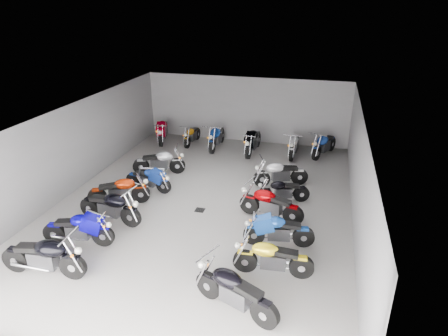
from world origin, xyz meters
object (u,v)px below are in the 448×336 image
Objects in this scene: motorcycle_left_d at (119,191)px; motorcycle_right_d at (270,204)px; motorcycle_left_a at (44,256)px; motorcycle_right_c at (278,230)px; motorcycle_right_a at (234,291)px; motorcycle_back_a at (163,131)px; motorcycle_back_d at (253,141)px; motorcycle_back_c at (217,137)px; motorcycle_right_e at (283,191)px; motorcycle_back_b at (192,135)px; motorcycle_right_f at (280,173)px; motorcycle_right_b at (272,258)px; drain_grate at (200,210)px; motorcycle_back_f at (324,145)px; motorcycle_left_e at (149,179)px; motorcycle_left_b at (79,229)px; motorcycle_back_e at (294,144)px; motorcycle_left_c at (110,207)px; motorcycle_left_f at (160,162)px.

motorcycle_right_d reaches higher than motorcycle_left_d.
motorcycle_right_c is at bearing 113.20° from motorcycle_left_a.
motorcycle_right_a is 12.33m from motorcycle_back_a.
motorcycle_back_c is at bearing -3.27° from motorcycle_back_d.
motorcycle_left_a is 1.30× the size of motorcycle_right_e.
motorcycle_right_f is at bearing 144.92° from motorcycle_back_b.
motorcycle_right_b reaches higher than motorcycle_right_e.
drain_grate is 2.89m from motorcycle_left_d.
motorcycle_right_b is 4.09m from motorcycle_right_e.
motorcycle_right_d is 1.27m from motorcycle_right_e.
motorcycle_back_f is (3.89, 6.34, 0.53)m from drain_grate.
motorcycle_left_e is at bearing 55.07° from motorcycle_right_c.
motorcycle_left_b is 0.97× the size of motorcycle_back_e.
motorcycle_left_a is at bearing -123.10° from drain_grate.
motorcycle_right_d is 0.93× the size of motorcycle_back_c.
motorcycle_right_e is (-0.19, 2.71, -0.04)m from motorcycle_right_c.
motorcycle_back_f is at bearing -177.61° from motorcycle_back_b.
motorcycle_back_a is (-6.37, 6.28, 0.03)m from motorcycle_right_d.
motorcycle_left_a is 10.62m from motorcycle_back_b.
motorcycle_right_b reaches higher than motorcycle_back_b.
motorcycle_left_c reaches higher than motorcycle_left_d.
motorcycle_back_b is (-0.13, 5.33, 0.01)m from motorcycle_left_e.
motorcycle_left_e is 5.33m from motorcycle_back_b.
motorcycle_left_e is 1.57m from motorcycle_left_f.
motorcycle_left_e is at bearing 73.02° from motorcycle_right_e.
motorcycle_left_f is 5.51m from motorcycle_right_d.
motorcycle_back_d is at bearing 156.24° from motorcycle_left_e.
motorcycle_left_f is (-0.02, 3.99, -0.03)m from motorcycle_left_c.
motorcycle_left_f reaches higher than motorcycle_back_b.
motorcycle_back_c is (-3.75, 4.77, 0.11)m from motorcycle_right_e.
motorcycle_right_d is at bearing 147.83° from motorcycle_right_e.
motorcycle_back_a is 1.18× the size of motorcycle_back_b.
motorcycle_right_f reaches higher than motorcycle_right_c.
motorcycle_left_e is at bearing 61.62° from motorcycle_back_d.
motorcycle_back_d reaches higher than motorcycle_back_c.
motorcycle_back_a reaches higher than motorcycle_left_c.
motorcycle_back_f is (5.01, 0.26, -0.03)m from motorcycle_back_c.
motorcycle_back_c is at bearing 1.35° from motorcycle_back_e.
motorcycle_back_b is at bearing 169.30° from motorcycle_left_b.
motorcycle_back_b is (1.55, -0.02, -0.09)m from motorcycle_back_a.
motorcycle_back_f is (1.06, 7.75, 0.04)m from motorcycle_right_c.
motorcycle_left_d is at bearing 73.94° from motorcycle_right_a.
motorcycle_left_f is at bearing 95.49° from motorcycle_back_a.
motorcycle_back_d is at bearing 30.10° from motorcycle_right_d.
motorcycle_back_c reaches higher than motorcycle_left_e.
motorcycle_left_a is at bearing 112.30° from motorcycle_right_a.
motorcycle_left_e is 0.91× the size of motorcycle_right_b.
motorcycle_left_d is 0.96× the size of motorcycle_right_b.
motorcycle_left_e is at bearing 91.87° from motorcycle_back_a.
motorcycle_left_f is at bearing 57.34° from motorcycle_right_a.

